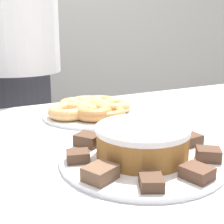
% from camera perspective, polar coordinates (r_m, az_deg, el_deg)
% --- Properties ---
extents(table, '(1.80, 0.95, 0.76)m').
position_cam_1_polar(table, '(0.83, 0.27, -10.33)').
color(table, silver).
rests_on(table, ground_plane).
extents(person_standing, '(0.39, 0.39, 1.72)m').
position_cam_1_polar(person_standing, '(1.47, -17.09, 9.18)').
color(person_standing, '#383842').
rests_on(person_standing, ground_plane).
extents(plate_cake, '(0.35, 0.35, 0.01)m').
position_cam_1_polar(plate_cake, '(0.68, 5.48, -8.43)').
color(plate_cake, white).
rests_on(plate_cake, table).
extents(plate_donuts, '(0.32, 0.32, 0.01)m').
position_cam_1_polar(plate_donuts, '(1.02, -3.61, -0.36)').
color(plate_donuts, white).
rests_on(plate_donuts, table).
extents(frosted_cake, '(0.20, 0.20, 0.07)m').
position_cam_1_polar(frosted_cake, '(0.67, 5.57, -5.35)').
color(frosted_cake, '#9E662D').
rests_on(frosted_cake, plate_cake).
extents(lamington_0, '(0.06, 0.05, 0.02)m').
position_cam_1_polar(lamington_0, '(0.76, 13.88, -4.90)').
color(lamington_0, '#513828').
rests_on(lamington_0, plate_cake).
extents(lamington_1, '(0.08, 0.07, 0.02)m').
position_cam_1_polar(lamington_1, '(0.80, 7.79, -3.66)').
color(lamington_1, brown).
rests_on(lamington_1, plate_cake).
extents(lamington_2, '(0.05, 0.06, 0.02)m').
position_cam_1_polar(lamington_2, '(0.79, 1.06, -3.65)').
color(lamington_2, brown).
rests_on(lamington_2, plate_cake).
extents(lamington_3, '(0.07, 0.07, 0.03)m').
position_cam_1_polar(lamington_3, '(0.73, -4.38, -5.07)').
color(lamington_3, '#513828').
rests_on(lamington_3, plate_cake).
extents(lamington_4, '(0.06, 0.05, 0.02)m').
position_cam_1_polar(lamington_4, '(0.65, -6.25, -8.05)').
color(lamington_4, '#513828').
rests_on(lamington_4, plate_cake).
extents(lamington_5, '(0.07, 0.07, 0.03)m').
position_cam_1_polar(lamington_5, '(0.57, -2.18, -11.06)').
color(lamington_5, brown).
rests_on(lamington_5, plate_cake).
extents(lamington_6, '(0.06, 0.06, 0.02)m').
position_cam_1_polar(lamington_6, '(0.55, 7.20, -12.58)').
color(lamington_6, '#513828').
rests_on(lamington_6, plate_cake).
extents(lamington_7, '(0.06, 0.06, 0.02)m').
position_cam_1_polar(lamington_7, '(0.60, 15.28, -10.64)').
color(lamington_7, brown).
rests_on(lamington_7, plate_cake).
extents(lamington_8, '(0.06, 0.06, 0.03)m').
position_cam_1_polar(lamington_8, '(0.68, 17.20, -7.40)').
color(lamington_8, '#513828').
rests_on(lamington_8, plate_cake).
extents(donut_0, '(0.12, 0.12, 0.04)m').
position_cam_1_polar(donut_0, '(1.02, -3.63, 0.88)').
color(donut_0, tan).
rests_on(donut_0, plate_donuts).
extents(donut_1, '(0.12, 0.12, 0.04)m').
position_cam_1_polar(donut_1, '(1.05, -6.45, 1.26)').
color(donut_1, tan).
rests_on(donut_1, plate_donuts).
extents(donut_2, '(0.13, 0.13, 0.04)m').
position_cam_1_polar(donut_2, '(0.97, -7.93, 0.12)').
color(donut_2, '#E5AD66').
rests_on(donut_2, plate_donuts).
extents(donut_3, '(0.12, 0.12, 0.04)m').
position_cam_1_polar(donut_3, '(0.95, -3.45, -0.06)').
color(donut_3, '#C68447').
rests_on(donut_3, plate_donuts).
extents(donut_4, '(0.12, 0.12, 0.03)m').
position_cam_1_polar(donut_4, '(0.96, -1.13, -0.10)').
color(donut_4, '#C68447').
rests_on(donut_4, plate_donuts).
extents(donut_5, '(0.11, 0.11, 0.04)m').
position_cam_1_polar(donut_5, '(1.03, 0.43, 1.10)').
color(donut_5, '#E5AD66').
rests_on(donut_5, plate_donuts).
extents(donut_6, '(0.12, 0.12, 0.04)m').
position_cam_1_polar(donut_6, '(1.07, -2.25, 1.66)').
color(donut_6, tan).
rests_on(donut_6, plate_donuts).
extents(donut_7, '(0.12, 0.12, 0.03)m').
position_cam_1_polar(donut_7, '(1.08, -4.60, 1.67)').
color(donut_7, '#E5AD66').
rests_on(donut_7, plate_donuts).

